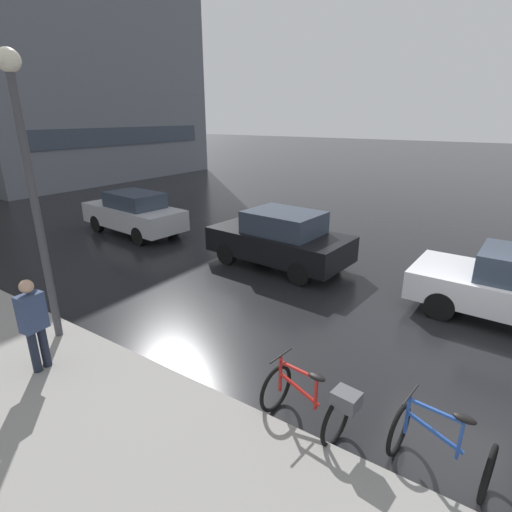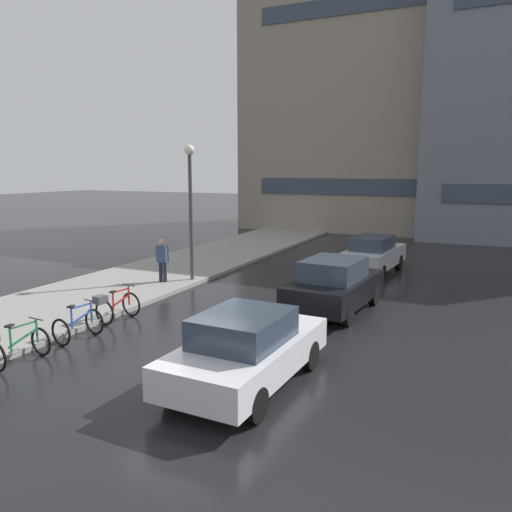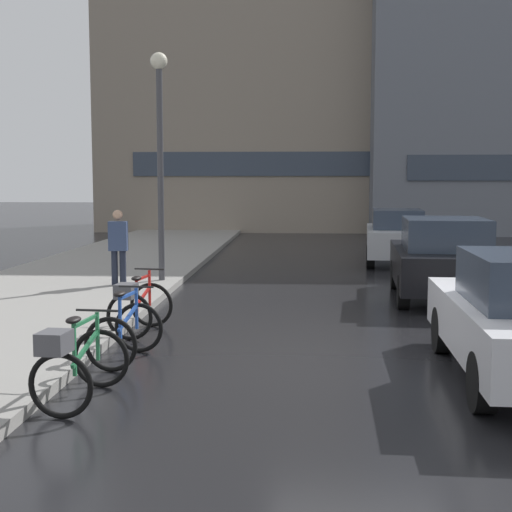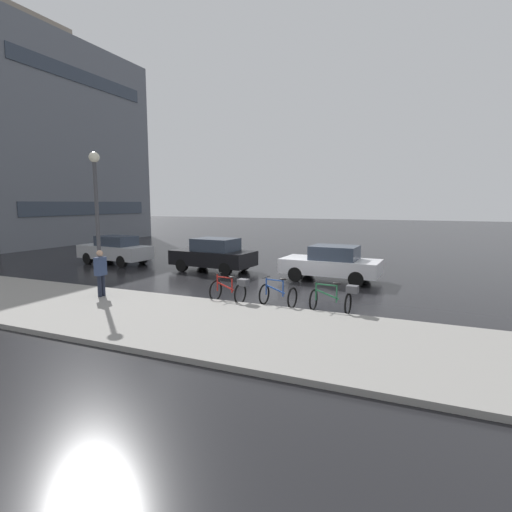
{
  "view_description": "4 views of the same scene",
  "coord_description": "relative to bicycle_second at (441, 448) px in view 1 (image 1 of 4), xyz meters",
  "views": [
    {
      "loc": [
        -7.6,
        -0.4,
        4.24
      ],
      "look_at": [
        0.35,
        4.93,
        0.86
      ],
      "focal_mm": 28.0,
      "sensor_mm": 36.0,
      "label": 1
    },
    {
      "loc": [
        6.19,
        -9.42,
        4.38
      ],
      "look_at": [
        -0.11,
        4.16,
        1.75
      ],
      "focal_mm": 35.0,
      "sensor_mm": 36.0,
      "label": 2
    },
    {
      "loc": [
        -0.85,
        -9.34,
        2.4
      ],
      "look_at": [
        -1.76,
        5.38,
        0.85
      ],
      "focal_mm": 50.0,
      "sensor_mm": 36.0,
      "label": 3
    },
    {
      "loc": [
        -15.28,
        -4.62,
        3.41
      ],
      "look_at": [
        -0.38,
        1.85,
        1.25
      ],
      "focal_mm": 28.0,
      "sensor_mm": 36.0,
      "label": 4
    }
  ],
  "objects": [
    {
      "name": "streetlamp",
      "position": [
        -0.85,
        6.85,
        3.01
      ],
      "size": [
        0.38,
        0.38,
        5.25
      ],
      "color": "#424247",
      "rests_on": "ground"
    },
    {
      "name": "building_facade_side",
      "position": [
        13.43,
        27.33,
        7.85
      ],
      "size": [
        15.96,
        10.84,
        16.49
      ],
      "color": "slate",
      "rests_on": "ground"
    },
    {
      "name": "pedestrian",
      "position": [
        -1.64,
        6.03,
        0.61
      ],
      "size": [
        0.42,
        0.27,
        1.78
      ],
      "color": "#1E2333",
      "rests_on": "ground"
    },
    {
      "name": "ground_plane",
      "position": [
        3.16,
        0.15,
        -0.4
      ],
      "size": [
        140.0,
        140.0,
        0.0
      ],
      "primitive_type": "plane",
      "color": "black"
    },
    {
      "name": "car_silver",
      "position": [
        5.12,
        11.64,
        0.41
      ],
      "size": [
        2.07,
        4.42,
        1.59
      ],
      "color": "#B2B5BA",
      "rests_on": "ground"
    },
    {
      "name": "bicycle_second",
      "position": [
        0.0,
        0.0,
        0.0
      ],
      "size": [
        0.83,
        1.18,
        0.98
      ],
      "color": "black",
      "rests_on": "ground"
    },
    {
      "name": "car_black",
      "position": [
        5.23,
        5.38,
        0.43
      ],
      "size": [
        2.25,
        4.28,
        1.66
      ],
      "color": "black",
      "rests_on": "ground"
    },
    {
      "name": "bicycle_third",
      "position": [
        -0.21,
        1.63,
        0.09
      ],
      "size": [
        0.86,
        1.39,
        0.99
      ],
      "color": "black",
      "rests_on": "ground"
    }
  ]
}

